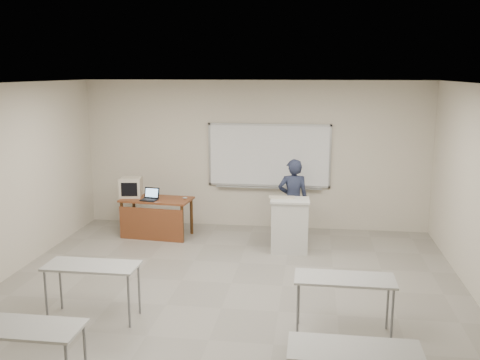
# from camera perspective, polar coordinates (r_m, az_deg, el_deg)

# --- Properties ---
(floor) EXTENTS (7.00, 8.00, 0.01)m
(floor) POSITION_cam_1_polar(r_m,az_deg,el_deg) (7.49, -2.00, -13.55)
(floor) COLOR gray
(floor) RESTS_ON ground
(whiteboard) EXTENTS (2.48, 0.10, 1.31)m
(whiteboard) POSITION_cam_1_polar(r_m,az_deg,el_deg) (10.82, 3.12, 2.54)
(whiteboard) COLOR white
(whiteboard) RESTS_ON floor
(student_desks) EXTENTS (4.40, 2.20, 0.73)m
(student_desks) POSITION_cam_1_polar(r_m,az_deg,el_deg) (6.00, -4.30, -13.09)
(student_desks) COLOR #ACAAA5
(student_desks) RESTS_ON floor
(instructor_desk) EXTENTS (1.34, 0.67, 0.75)m
(instructor_desk) POSITION_cam_1_polar(r_m,az_deg,el_deg) (10.42, -9.02, -3.28)
(instructor_desk) COLOR maroon
(instructor_desk) RESTS_ON floor
(podium) EXTENTS (0.68, 0.50, 0.96)m
(podium) POSITION_cam_1_polar(r_m,az_deg,el_deg) (9.57, 5.30, -4.82)
(podium) COLOR #BAB8B2
(podium) RESTS_ON floor
(crt_monitor) EXTENTS (0.41, 0.46, 0.39)m
(crt_monitor) POSITION_cam_1_polar(r_m,az_deg,el_deg) (10.72, -11.54, -0.74)
(crt_monitor) COLOR #C1B59E
(crt_monitor) RESTS_ON instructor_desk
(laptop) EXTENTS (0.30, 0.28, 0.22)m
(laptop) POSITION_cam_1_polar(r_m,az_deg,el_deg) (10.37, -9.62, -1.81)
(laptop) COLOR black
(laptop) RESTS_ON instructor_desk
(mouse) EXTENTS (0.11, 0.09, 0.04)m
(mouse) POSITION_cam_1_polar(r_m,az_deg,el_deg) (10.37, -5.90, -1.91)
(mouse) COLOR #9C9FA3
(mouse) RESTS_ON instructor_desk
(keyboard) EXTENTS (0.47, 0.18, 0.03)m
(keyboard) POSITION_cam_1_polar(r_m,az_deg,el_deg) (9.53, 4.48, -1.84)
(keyboard) COLOR #C1B59E
(keyboard) RESTS_ON podium
(presenter) EXTENTS (0.62, 0.44, 1.57)m
(presenter) POSITION_cam_1_polar(r_m,az_deg,el_deg) (10.14, 5.68, -2.13)
(presenter) COLOR black
(presenter) RESTS_ON floor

